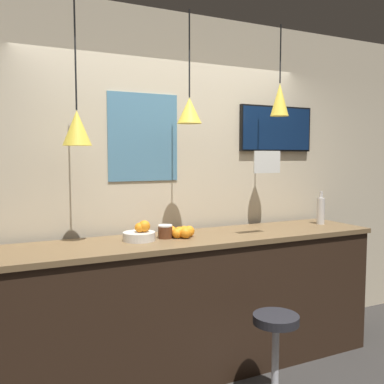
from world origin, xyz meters
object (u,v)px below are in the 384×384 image
Objects in this scene: spread_jar at (165,232)px; mounted_tv at (276,129)px; bar_stool at (275,349)px; fruit_bowl at (140,234)px; juice_bottle at (321,210)px.

mounted_tv is (1.28, 0.34, 0.83)m from spread_jar.
mounted_tv is at bearing 53.88° from bar_stool.
mounted_tv reaches higher than fruit_bowl.
spread_jar is (-1.54, 0.00, -0.08)m from juice_bottle.
spread_jar is 1.57m from mounted_tv.
bar_stool is 2.05× the size of juice_bottle.
bar_stool is at bearing -53.15° from spread_jar.
mounted_tv is at bearing 127.08° from juice_bottle.
spread_jar is at bearing 180.00° from juice_bottle.
bar_stool is 0.78× the size of mounted_tv.
fruit_bowl is 1.74m from mounted_tv.
spread_jar reaches higher than bar_stool.
juice_bottle is 0.87m from mounted_tv.
mounted_tv reaches higher than bar_stool.
fruit_bowl reaches higher than spread_jar.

